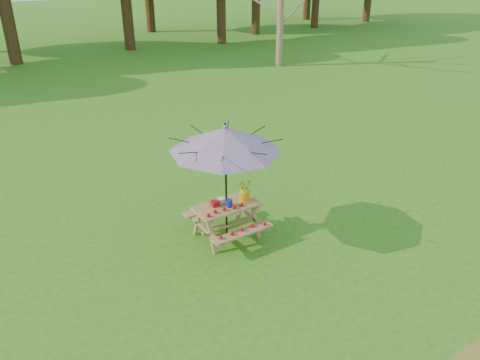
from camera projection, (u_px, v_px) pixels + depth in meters
ground at (402, 242)px, 8.69m from camera, size 120.00×120.00×0.00m
picnic_table at (227, 221)px, 8.74m from camera, size 1.20×1.32×0.67m
patio_umbrella at (225, 140)px, 8.04m from camera, size 2.31×2.31×2.25m
produce_bins at (223, 202)px, 8.57m from camera, size 0.34×0.37×0.13m
tomatoes_row at (224, 209)px, 8.37m from camera, size 0.77×0.13×0.07m
flower_bucket at (245, 189)px, 8.66m from camera, size 0.33×0.31×0.43m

